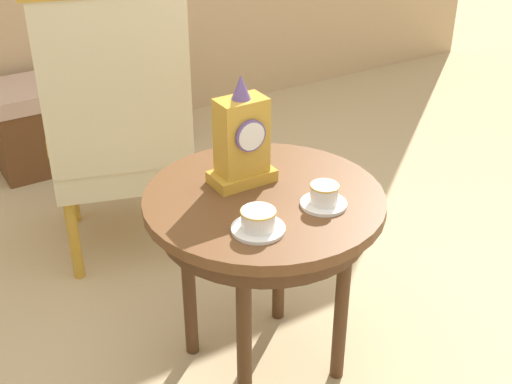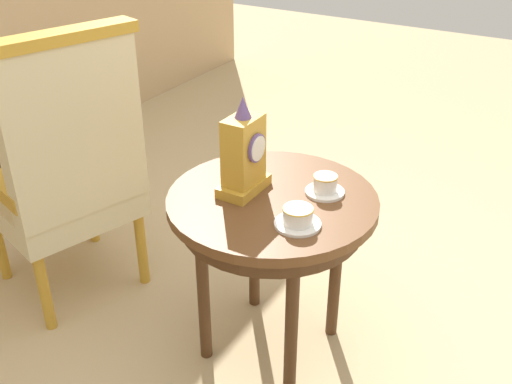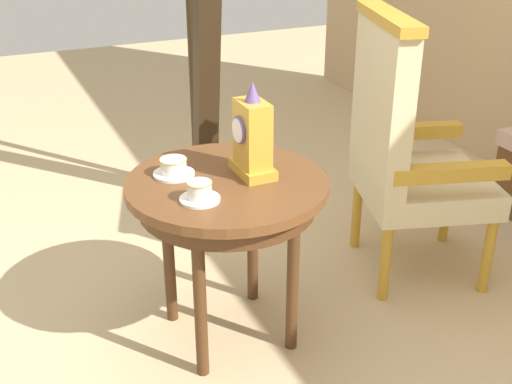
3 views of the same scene
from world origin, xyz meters
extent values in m
plane|color=tan|center=(0.00, 0.00, 0.00)|extent=(10.00, 10.00, 0.00)
cylinder|color=brown|center=(-0.05, 0.09, 0.63)|extent=(0.71, 0.71, 0.03)
cylinder|color=#482B16|center=(-0.05, 0.09, 0.58)|extent=(0.63, 0.63, 0.07)
cylinder|color=#482B16|center=(0.13, 0.27, 0.31)|extent=(0.04, 0.04, 0.61)
cylinder|color=#482B16|center=(-0.22, 0.27, 0.31)|extent=(0.04, 0.04, 0.61)
cylinder|color=#482B16|center=(-0.22, -0.08, 0.31)|extent=(0.04, 0.04, 0.61)
cylinder|color=#482B16|center=(0.13, -0.08, 0.31)|extent=(0.04, 0.04, 0.61)
cylinder|color=white|center=(-0.16, -0.06, 0.65)|extent=(0.15, 0.15, 0.01)
cylinder|color=white|center=(-0.16, -0.06, 0.69)|extent=(0.09, 0.09, 0.05)
torus|color=gold|center=(-0.16, -0.06, 0.71)|extent=(0.10, 0.10, 0.00)
cylinder|color=white|center=(0.07, -0.05, 0.65)|extent=(0.13, 0.13, 0.01)
cylinder|color=white|center=(0.07, -0.05, 0.69)|extent=(0.08, 0.08, 0.06)
torus|color=gold|center=(0.07, -0.05, 0.71)|extent=(0.08, 0.08, 0.00)
cube|color=gold|center=(-0.06, 0.20, 0.67)|extent=(0.19, 0.11, 0.04)
cube|color=gold|center=(-0.06, 0.20, 0.80)|extent=(0.14, 0.09, 0.23)
cylinder|color=#664C8C|center=(-0.06, 0.15, 0.82)|extent=(0.10, 0.01, 0.10)
cylinder|color=white|center=(-0.06, 0.14, 0.82)|extent=(0.08, 0.00, 0.08)
cone|color=#664C8C|center=(-0.06, 0.20, 0.95)|extent=(0.06, 0.06, 0.07)
cube|color=beige|center=(-0.14, 1.04, 0.41)|extent=(0.65, 0.65, 0.11)
cube|color=beige|center=(-0.20, 0.82, 0.78)|extent=(0.52, 0.24, 0.64)
cube|color=gold|center=(-0.20, 0.82, 1.12)|extent=(0.56, 0.26, 0.04)
cube|color=gold|center=(0.08, 0.97, 0.57)|extent=(0.20, 0.47, 0.06)
cylinder|color=gold|center=(0.14, 1.18, 0.18)|extent=(0.04, 0.04, 0.35)
cylinder|color=gold|center=(0.01, 0.76, 0.18)|extent=(0.04, 0.04, 0.35)
cylinder|color=gold|center=(-0.41, 0.89, 0.18)|extent=(0.04, 0.04, 0.35)
camera|label=1|loc=(-0.97, -1.36, 1.63)|focal=47.72mm
camera|label=2|loc=(-1.58, -0.75, 1.65)|focal=42.40mm
camera|label=3|loc=(1.88, -0.67, 1.60)|focal=46.02mm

